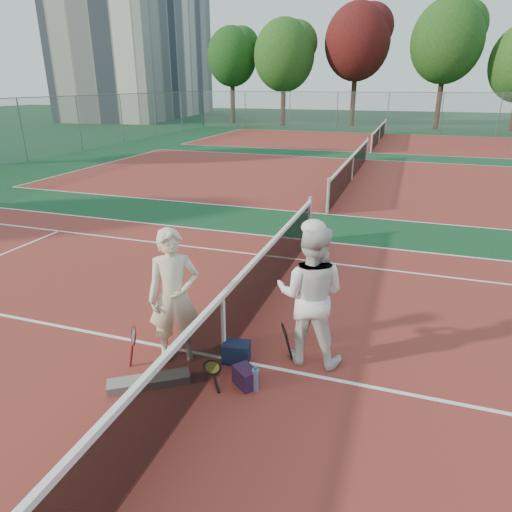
# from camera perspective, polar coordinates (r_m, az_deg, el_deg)

# --- Properties ---
(ground) EXTENTS (130.00, 130.00, 0.00)m
(ground) POSITION_cam_1_polar(r_m,az_deg,el_deg) (6.63, -3.99, -12.68)
(ground) COLOR #103A1F
(ground) RESTS_ON ground
(court_main) EXTENTS (23.77, 10.97, 0.01)m
(court_main) POSITION_cam_1_polar(r_m,az_deg,el_deg) (6.63, -3.99, -12.66)
(court_main) COLOR maroon
(court_main) RESTS_ON ground
(court_far_a) EXTENTS (23.77, 10.97, 0.01)m
(court_far_a) POSITION_cam_1_polar(r_m,az_deg,el_deg) (19.06, 11.86, 9.32)
(court_far_a) COLOR maroon
(court_far_a) RESTS_ON ground
(court_far_b) EXTENTS (23.77, 10.97, 0.01)m
(court_far_b) POSITION_cam_1_polar(r_m,az_deg,el_deg) (32.36, 15.09, 13.63)
(court_far_b) COLOR maroon
(court_far_b) RESTS_ON ground
(net_main) EXTENTS (0.10, 10.98, 1.02)m
(net_main) POSITION_cam_1_polar(r_m,az_deg,el_deg) (6.36, -4.11, -8.84)
(net_main) COLOR black
(net_main) RESTS_ON ground
(net_far_a) EXTENTS (0.10, 10.98, 1.02)m
(net_far_a) POSITION_cam_1_polar(r_m,az_deg,el_deg) (18.97, 11.98, 10.82)
(net_far_a) COLOR black
(net_far_a) RESTS_ON ground
(net_far_b) EXTENTS (0.10, 10.98, 1.02)m
(net_far_b) POSITION_cam_1_polar(r_m,az_deg,el_deg) (32.31, 15.17, 14.52)
(net_far_b) COLOR black
(net_far_b) RESTS_ON ground
(fence_back) EXTENTS (32.00, 0.06, 3.00)m
(fence_back) POSITION_cam_1_polar(r_m,az_deg,el_deg) (39.20, 16.13, 16.87)
(fence_back) COLOR slate
(fence_back) RESTS_ON ground
(apartment_block) EXTENTS (12.96, 23.18, 15.00)m
(apartment_block) POSITION_cam_1_polar(r_m,az_deg,el_deg) (57.75, -14.16, 24.04)
(apartment_block) COLOR beige
(apartment_block) RESTS_ON ground
(player_a) EXTENTS (0.83, 0.75, 1.91)m
(player_a) POSITION_cam_1_polar(r_m,az_deg,el_deg) (6.27, -10.21, -5.04)
(player_a) COLOR beige
(player_a) RESTS_ON ground
(player_b) EXTENTS (0.97, 0.76, 1.98)m
(player_b) POSITION_cam_1_polar(r_m,az_deg,el_deg) (6.18, 6.84, -4.87)
(player_b) COLOR white
(player_b) RESTS_ON ground
(racket_red) EXTENTS (0.29, 0.29, 0.60)m
(racket_red) POSITION_cam_1_polar(r_m,az_deg,el_deg) (6.54, -14.93, -10.86)
(racket_red) COLOR maroon
(racket_red) RESTS_ON ground
(racket_black_held) EXTENTS (0.28, 0.32, 0.59)m
(racket_black_held) POSITION_cam_1_polar(r_m,az_deg,el_deg) (6.42, 3.59, -10.78)
(racket_black_held) COLOR black
(racket_black_held) RESTS_ON ground
(racket_spare) EXTENTS (0.56, 0.65, 0.12)m
(racket_spare) POSITION_cam_1_polar(r_m,az_deg,el_deg) (6.33, -5.52, -13.87)
(racket_spare) COLOR black
(racket_spare) RESTS_ON ground
(sports_bag_navy) EXTENTS (0.41, 0.31, 0.29)m
(sports_bag_navy) POSITION_cam_1_polar(r_m,az_deg,el_deg) (6.48, -2.48, -11.94)
(sports_bag_navy) COLOR black
(sports_bag_navy) RESTS_ON ground
(sports_bag_purple) EXTENTS (0.39, 0.37, 0.26)m
(sports_bag_purple) POSITION_cam_1_polar(r_m,az_deg,el_deg) (6.04, -1.32, -14.88)
(sports_bag_purple) COLOR #26102C
(sports_bag_purple) RESTS_ON ground
(net_cover_canvas) EXTENTS (1.00, 0.78, 0.11)m
(net_cover_canvas) POSITION_cam_1_polar(r_m,az_deg,el_deg) (6.24, -13.23, -15.02)
(net_cover_canvas) COLOR slate
(net_cover_canvas) RESTS_ON ground
(water_bottle) EXTENTS (0.09, 0.09, 0.30)m
(water_bottle) POSITION_cam_1_polar(r_m,az_deg,el_deg) (5.95, -0.05, -15.23)
(water_bottle) COLOR #C7DEFC
(water_bottle) RESTS_ON ground
(tree_back_0) EXTENTS (4.60, 4.60, 8.60)m
(tree_back_0) POSITION_cam_1_polar(r_m,az_deg,el_deg) (46.09, -3.03, 23.59)
(tree_back_0) COLOR #382314
(tree_back_0) RESTS_ON ground
(tree_back_1) EXTENTS (5.32, 5.32, 9.00)m
(tree_back_1) POSITION_cam_1_polar(r_m,az_deg,el_deg) (43.75, 3.54, 23.73)
(tree_back_1) COLOR #382314
(tree_back_1) RESTS_ON ground
(tree_back_maroon) EXTENTS (5.58, 5.58, 10.18)m
(tree_back_maroon) POSITION_cam_1_polar(r_m,az_deg,el_deg) (44.14, 12.54, 24.63)
(tree_back_maroon) COLOR #382314
(tree_back_maroon) RESTS_ON ground
(tree_back_3) EXTENTS (5.66, 5.66, 10.05)m
(tree_back_3) POSITION_cam_1_polar(r_m,az_deg,el_deg) (43.12, 22.77, 23.49)
(tree_back_3) COLOR #382314
(tree_back_3) RESTS_ON ground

